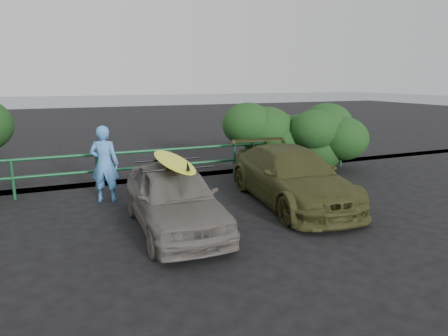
# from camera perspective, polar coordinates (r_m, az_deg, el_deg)

# --- Properties ---
(ground) EXTENTS (80.00, 80.00, 0.00)m
(ground) POSITION_cam_1_polar(r_m,az_deg,el_deg) (6.78, -4.49, -13.09)
(ground) COLOR black
(ocean) EXTENTS (200.00, 200.00, 0.00)m
(ocean) POSITION_cam_1_polar(r_m,az_deg,el_deg) (65.91, -21.38, 9.12)
(ocean) COLOR slate
(ocean) RESTS_ON ground
(guardrail) EXTENTS (14.00, 0.08, 1.04)m
(guardrail) POSITION_cam_1_polar(r_m,az_deg,el_deg) (11.24, -12.59, -0.15)
(guardrail) COLOR #164D2B
(guardrail) RESTS_ON ground
(shrub_right) EXTENTS (3.20, 2.40, 1.99)m
(shrub_right) POSITION_cam_1_polar(r_m,az_deg,el_deg) (13.39, 8.47, 4.09)
(shrub_right) COLOR #193F17
(shrub_right) RESTS_ON ground
(sedan) EXTENTS (1.63, 3.85, 1.30)m
(sedan) POSITION_cam_1_polar(r_m,az_deg,el_deg) (7.99, -7.18, -4.15)
(sedan) COLOR #615B56
(sedan) RESTS_ON ground
(olive_vehicle) EXTENTS (2.27, 4.69, 1.32)m
(olive_vehicle) POSITION_cam_1_polar(r_m,az_deg,el_deg) (9.74, 9.61, -1.13)
(olive_vehicle) COLOR #3A3C1A
(olive_vehicle) RESTS_ON ground
(man) EXTENTS (0.80, 0.67, 1.87)m
(man) POSITION_cam_1_polar(r_m,az_deg,el_deg) (10.07, -16.71, 0.57)
(man) COLOR #468BD4
(man) RESTS_ON ground
(roof_rack) EXTENTS (1.38, 0.99, 0.05)m
(roof_rack) POSITION_cam_1_polar(r_m,az_deg,el_deg) (7.82, -7.31, 0.57)
(roof_rack) COLOR black
(roof_rack) RESTS_ON sedan
(surfboard) EXTENTS (0.59, 2.56, 0.08)m
(surfboard) POSITION_cam_1_polar(r_m,az_deg,el_deg) (7.81, -7.33, 1.01)
(surfboard) COLOR #F1FF1A
(surfboard) RESTS_ON roof_rack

